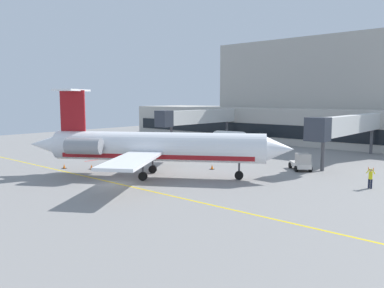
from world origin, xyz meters
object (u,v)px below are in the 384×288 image
(regional_jet, at_px, (153,147))
(baggage_tug, at_px, (134,146))
(fuel_tank, at_px, (230,137))
(pushback_tractor, at_px, (301,163))
(marshaller, at_px, (370,178))

(regional_jet, relative_size, baggage_tug, 8.49)
(regional_jet, relative_size, fuel_tank, 3.69)
(regional_jet, bearing_deg, baggage_tug, 144.98)
(baggage_tug, relative_size, pushback_tractor, 0.83)
(regional_jet, relative_size, pushback_tractor, 7.07)
(pushback_tractor, height_order, fuel_tank, fuel_tank)
(baggage_tug, xyz_separation_m, fuel_tank, (6.59, 16.71, 0.61))
(regional_jet, xyz_separation_m, pushback_tractor, (10.31, 13.84, -2.31))
(regional_jet, distance_m, marshaller, 21.58)
(regional_jet, distance_m, fuel_tank, 30.62)
(baggage_tug, height_order, pushback_tractor, pushback_tractor)
(pushback_tractor, distance_m, fuel_tank, 25.59)
(fuel_tank, height_order, marshaller, fuel_tank)
(baggage_tug, xyz_separation_m, marshaller, (36.32, -2.41, 0.22))
(pushback_tractor, xyz_separation_m, marshaller, (8.90, -4.26, 0.08))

